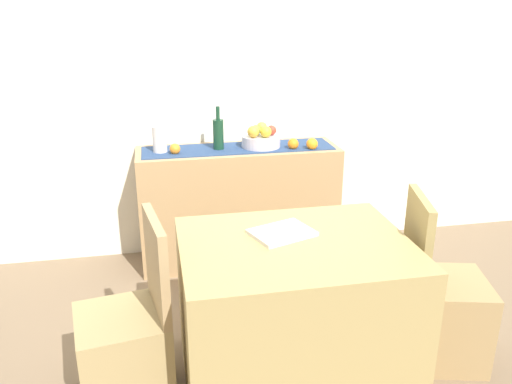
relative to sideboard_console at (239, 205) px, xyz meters
The scene contains 19 objects.
ground_plane 1.01m from the sideboard_console, 88.78° to the right, with size 6.40×6.40×0.02m, color #7A644D.
room_wall_rear 0.97m from the sideboard_console, 85.70° to the left, with size 6.40×0.06×2.70m, color silver.
sideboard_console is the anchor object (origin of this frame).
table_runner 0.42m from the sideboard_console, ahead, with size 1.30×0.32×0.01m, color navy.
fruit_bowl 0.49m from the sideboard_console, ahead, with size 0.27×0.27×0.08m, color silver.
apple_center 0.55m from the sideboard_console, ahead, with size 0.07×0.07×0.07m, color olive.
apple_rear 0.57m from the sideboard_console, 19.13° to the right, with size 0.08×0.08×0.08m, color gold.
apple_left 0.58m from the sideboard_console, ahead, with size 0.07×0.07×0.07m, color #BC3A29.
apple_right 0.55m from the sideboard_console, 28.82° to the right, with size 0.08×0.08×0.08m, color gold.
apple_front 0.58m from the sideboard_console, 24.85° to the left, with size 0.07×0.07×0.07m, color #8FA13B.
wine_bottle 0.54m from the sideboard_console, behind, with size 0.07×0.07×0.30m.
ceramic_vase 0.73m from the sideboard_console, behind, with size 0.09×0.09×0.18m, color silver.
orange_loose_end 0.63m from the sideboard_console, behind, with size 0.07×0.07×0.07m, color orange.
orange_loose_mid 0.59m from the sideboard_console, 13.80° to the right, with size 0.07×0.07×0.07m, color orange.
orange_loose_near_bowl 0.68m from the sideboard_console, 14.02° to the right, with size 0.08×0.08×0.08m, color orange.
dining_table 1.33m from the sideboard_console, 87.99° to the right, with size 1.06×0.82×0.74m, color tan.
open_book 1.28m from the sideboard_console, 89.73° to the right, with size 0.28×0.21×0.02m, color white.
chair_near_window 1.53m from the sideboard_console, 119.40° to the right, with size 0.46×0.46×0.90m.
chair_by_corner 1.58m from the sideboard_console, 57.61° to the right, with size 0.49×0.49×0.90m.
Camera 1 is at (-0.58, -2.52, 1.78)m, focal length 36.81 mm.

